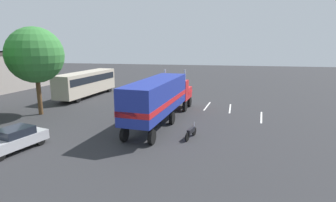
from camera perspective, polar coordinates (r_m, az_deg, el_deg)
ground_plane at (r=31.62m, az=1.93°, el=-1.04°), size 120.00×120.00×0.00m
lane_stripe_near at (r=31.77m, az=8.32°, el=-1.08°), size 4.39×0.71×0.01m
lane_stripe_mid at (r=31.08m, az=13.03°, el=-1.58°), size 4.40×0.43×0.01m
lane_stripe_far at (r=28.37m, az=19.21°, el=-3.27°), size 4.38×0.80×0.01m
semi_truck at (r=24.43m, az=-1.54°, el=1.07°), size 14.36×4.13×4.50m
person_bystander at (r=24.87m, az=-7.64°, el=-2.69°), size 0.37×0.47×1.63m
parked_bus at (r=38.41m, az=-16.92°, el=3.94°), size 11.22×3.81×3.40m
parked_car at (r=21.35m, az=-29.91°, el=-7.04°), size 4.71×2.85×1.57m
motorcycle at (r=21.01m, az=4.89°, el=-6.62°), size 2.06×0.68×1.12m
tree_right at (r=30.06m, az=-26.39°, el=8.71°), size 5.54×5.54×8.85m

